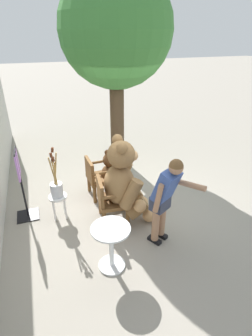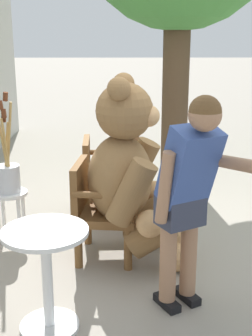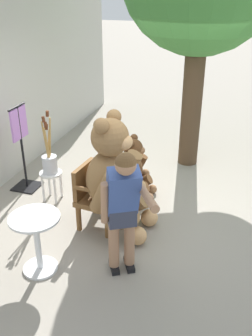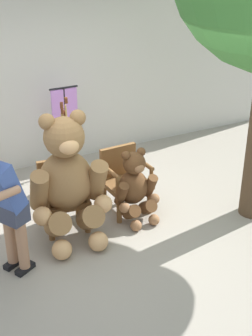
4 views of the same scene
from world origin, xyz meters
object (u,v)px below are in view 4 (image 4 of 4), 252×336
object	(u,v)px
wooden_chair_left	(62,193)
teddy_bear_large	(68,180)
wooden_chair_right	(124,178)
teddy_bear_small	(135,186)
clothing_display_stand	(66,128)
person_visitor	(5,200)
white_stool	(68,167)
brush_bucket	(66,148)

from	to	relation	value
wooden_chair_left	teddy_bear_large	size ratio (longest dim) A/B	0.54
wooden_chair_right	teddy_bear_small	world-z (taller)	teddy_bear_small
wooden_chair_right	clothing_display_stand	distance (m)	1.49
wooden_chair_right	clothing_display_stand	size ratio (longest dim) A/B	0.63
teddy_bear_small	person_visitor	distance (m)	1.81
wooden_chair_left	white_stool	size ratio (longest dim) A/B	1.87
person_visitor	clothing_display_stand	distance (m)	2.56
brush_bucket	clothing_display_stand	bearing A→B (deg)	69.27
wooden_chair_left	brush_bucket	xyz separation A→B (m)	(0.40, 0.87, 0.19)
clothing_display_stand	wooden_chair_left	bearing A→B (deg)	-113.24
white_stool	brush_bucket	distance (m)	0.29
clothing_display_stand	teddy_bear_small	bearing A→B (deg)	-81.78
teddy_bear_large	clothing_display_stand	distance (m)	1.83
teddy_bear_large	teddy_bear_small	size ratio (longest dim) A/B	1.63
teddy_bear_small	person_visitor	world-z (taller)	person_visitor
white_stool	teddy_bear_small	bearing A→B (deg)	-68.03
person_visitor	wooden_chair_left	bearing A→B (deg)	37.40
brush_bucket	teddy_bear_small	bearing A→B (deg)	-68.00
wooden_chair_left	brush_bucket	bearing A→B (deg)	65.15
wooden_chair_left	brush_bucket	size ratio (longest dim) A/B	0.91
person_visitor	brush_bucket	distance (m)	1.98
person_visitor	brush_bucket	xyz separation A→B (m)	(1.24, 1.52, -0.27)
wooden_chair_right	brush_bucket	xyz separation A→B (m)	(-0.47, 0.87, 0.19)
wooden_chair_right	white_stool	distance (m)	1.00
brush_bucket	clothing_display_stand	distance (m)	0.62
white_stool	wooden_chair_left	bearing A→B (deg)	-114.86
teddy_bear_small	person_visitor	size ratio (longest dim) A/B	0.63
wooden_chair_right	teddy_bear_small	xyz separation A→B (m)	(0.00, -0.29, 0.02)
brush_bucket	person_visitor	bearing A→B (deg)	-129.40
wooden_chair_left	person_visitor	distance (m)	1.15
wooden_chair_left	clothing_display_stand	world-z (taller)	clothing_display_stand
teddy_bear_large	person_visitor	world-z (taller)	teddy_bear_large
teddy_bear_small	teddy_bear_large	bearing A→B (deg)	178.24
teddy_bear_small	wooden_chair_right	bearing A→B (deg)	90.89
brush_bucket	clothing_display_stand	world-z (taller)	brush_bucket
wooden_chair_right	white_stool	bearing A→B (deg)	118.11
teddy_bear_large	brush_bucket	distance (m)	1.22
wooden_chair_right	teddy_bear_large	bearing A→B (deg)	-163.23
wooden_chair_left	clothing_display_stand	distance (m)	1.60
teddy_bear_small	white_stool	xyz separation A→B (m)	(-0.47, 1.17, -0.12)
teddy_bear_large	teddy_bear_small	xyz separation A→B (m)	(0.89, -0.03, -0.30)
teddy_bear_large	person_visitor	bearing A→B (deg)	-155.51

